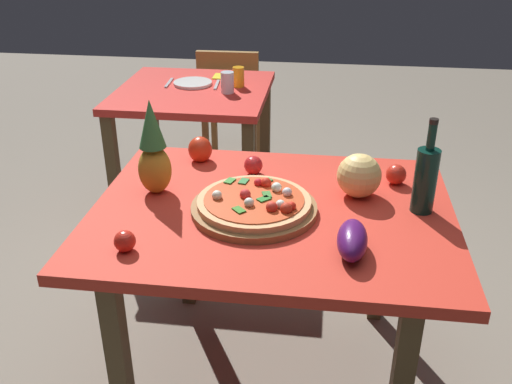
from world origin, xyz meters
The scene contains 20 objects.
ground_plane centered at (0.00, 0.00, 0.00)m, with size 10.00×10.00×0.00m, color gray.
display_table centered at (0.00, 0.00, 0.68)m, with size 1.23×0.96×0.76m.
background_table centered at (-0.59, 1.33, 0.64)m, with size 0.84×0.84×0.76m.
dining_chair centered at (-0.49, 1.98, 0.48)m, with size 0.41×0.41×0.85m.
pizza_board centered at (-0.06, -0.04, 0.78)m, with size 0.43×0.43×0.03m, color olive.
pizza centered at (-0.05, -0.03, 0.81)m, with size 0.38×0.38×0.06m.
wine_bottle centered at (0.50, 0.05, 0.89)m, with size 0.08×0.08×0.33m.
pineapple_left centered at (-0.43, 0.07, 0.92)m, with size 0.12×0.12×0.35m.
melon centered at (0.29, 0.13, 0.84)m, with size 0.16×0.16×0.16m, color #F1C974.
bell_pepper centered at (-0.33, 0.36, 0.81)m, with size 0.10×0.10×0.11m, color red.
eggplant centered at (0.26, -0.25, 0.81)m, with size 0.20×0.09×0.09m, color #491557.
tomato_at_corner centered at (-0.41, -0.32, 0.80)m, with size 0.07×0.07×0.07m, color red.
tomato_near_board centered at (-0.10, 0.27, 0.80)m, with size 0.07×0.07×0.07m, color red.
tomato_by_bottle centered at (0.43, 0.25, 0.80)m, with size 0.08×0.08×0.08m, color red.
drinking_glass_juice centered at (-0.34, 1.40, 0.82)m, with size 0.07×0.07×0.11m, color orange.
drinking_glass_water centered at (-0.38, 1.28, 0.82)m, with size 0.07×0.07×0.11m, color silver.
dinner_plate centered at (-0.61, 1.41, 0.77)m, with size 0.22×0.22×0.02m, color white.
fork_utensil centered at (-0.75, 1.41, 0.77)m, with size 0.02×0.18×0.01m, color silver.
knife_utensil centered at (-0.47, 1.41, 0.77)m, with size 0.02×0.18×0.01m, color silver.
napkin_folded centered at (-0.45, 1.59, 0.77)m, with size 0.14×0.12×0.01m, color yellow.
Camera 1 is at (0.17, -1.72, 1.70)m, focal length 40.25 mm.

